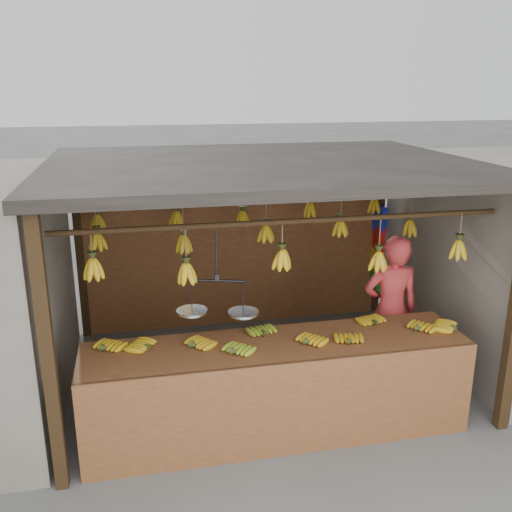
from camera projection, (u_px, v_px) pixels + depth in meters
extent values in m
plane|color=#5B5B57|center=(262.00, 373.00, 6.46)|extent=(80.00, 80.00, 0.00)
cube|color=black|center=(48.00, 359.00, 4.32)|extent=(0.10, 0.10, 2.30)
cube|color=black|center=(80.00, 250.00, 7.12)|extent=(0.10, 0.10, 2.30)
cube|color=black|center=(378.00, 233.00, 7.93)|extent=(0.10, 0.10, 2.30)
cube|color=black|center=(262.00, 165.00, 5.77)|extent=(4.30, 3.30, 0.10)
cylinder|color=black|center=(287.00, 222.00, 4.94)|extent=(4.00, 0.05, 0.05)
cylinder|color=black|center=(262.00, 199.00, 5.88)|extent=(4.00, 0.05, 0.05)
cylinder|color=black|center=(244.00, 183.00, 6.81)|extent=(4.00, 0.05, 0.05)
cube|color=brown|center=(237.00, 259.00, 7.60)|extent=(4.00, 0.06, 1.80)
cube|color=brown|center=(277.00, 347.00, 5.16)|extent=(3.50, 0.78, 0.08)
cube|color=brown|center=(288.00, 410.00, 4.91)|extent=(3.50, 0.04, 0.90)
cube|color=black|center=(90.00, 434.00, 4.64)|extent=(0.07, 0.07, 0.82)
cube|color=black|center=(457.00, 390.00, 5.30)|extent=(0.07, 0.07, 0.82)
cube|color=black|center=(95.00, 392.00, 5.28)|extent=(0.07, 0.07, 0.82)
cube|color=black|center=(422.00, 357.00, 5.94)|extent=(0.07, 0.07, 0.82)
ellipsoid|color=gold|center=(105.00, 349.00, 4.96)|extent=(0.28, 0.30, 0.06)
ellipsoid|color=gold|center=(149.00, 347.00, 5.01)|extent=(0.30, 0.28, 0.06)
ellipsoid|color=gold|center=(194.00, 346.00, 5.02)|extent=(0.30, 0.29, 0.06)
ellipsoid|color=#92A523|center=(234.00, 353.00, 4.90)|extent=(0.29, 0.30, 0.06)
ellipsoid|color=#92A523|center=(265.00, 334.00, 5.27)|extent=(0.23, 0.27, 0.06)
ellipsoid|color=gold|center=(308.00, 343.00, 5.09)|extent=(0.30, 0.29, 0.06)
ellipsoid|color=gold|center=(350.00, 342.00, 5.10)|extent=(0.23, 0.27, 0.06)
ellipsoid|color=gold|center=(376.00, 323.00, 5.51)|extent=(0.24, 0.28, 0.06)
ellipsoid|color=gold|center=(419.00, 329.00, 5.36)|extent=(0.30, 0.29, 0.06)
ellipsoid|color=gold|center=(454.00, 328.00, 5.39)|extent=(0.30, 0.29, 0.06)
ellipsoid|color=gold|center=(94.00, 269.00, 4.74)|extent=(0.16, 0.16, 0.28)
ellipsoid|color=gold|center=(187.00, 273.00, 4.92)|extent=(0.16, 0.16, 0.28)
ellipsoid|color=gold|center=(282.00, 260.00, 5.06)|extent=(0.16, 0.16, 0.28)
ellipsoid|color=gold|center=(378.00, 261.00, 5.24)|extent=(0.16, 0.16, 0.28)
ellipsoid|color=gold|center=(458.00, 250.00, 5.35)|extent=(0.16, 0.16, 0.28)
ellipsoid|color=gold|center=(98.00, 241.00, 5.61)|extent=(0.16, 0.16, 0.28)
ellipsoid|color=gold|center=(184.00, 244.00, 5.83)|extent=(0.16, 0.16, 0.28)
ellipsoid|color=gold|center=(266.00, 233.00, 5.96)|extent=(0.16, 0.16, 0.28)
ellipsoid|color=gold|center=(340.00, 228.00, 6.17)|extent=(0.16, 0.16, 0.28)
ellipsoid|color=gold|center=(410.00, 228.00, 6.30)|extent=(0.16, 0.16, 0.28)
ellipsoid|color=gold|center=(98.00, 222.00, 6.61)|extent=(0.16, 0.16, 0.28)
ellipsoid|color=gold|center=(176.00, 219.00, 6.76)|extent=(0.16, 0.16, 0.28)
ellipsoid|color=gold|center=(243.00, 218.00, 6.89)|extent=(0.16, 0.16, 0.28)
ellipsoid|color=gold|center=(310.00, 210.00, 7.06)|extent=(0.16, 0.16, 0.28)
ellipsoid|color=gold|center=(374.00, 206.00, 7.26)|extent=(0.16, 0.16, 0.28)
cylinder|color=black|center=(216.00, 253.00, 4.89)|extent=(0.02, 0.02, 0.50)
cylinder|color=black|center=(217.00, 281.00, 4.96)|extent=(0.48, 0.16, 0.02)
cylinder|color=silver|center=(192.00, 312.00, 5.06)|extent=(0.27, 0.27, 0.02)
cylinder|color=silver|center=(243.00, 313.00, 5.03)|extent=(0.27, 0.27, 0.02)
imported|color=#BF3333|center=(390.00, 311.00, 6.07)|extent=(0.64, 0.45, 1.66)
cube|color=#1426BF|center=(380.00, 218.00, 7.70)|extent=(0.08, 0.26, 0.34)
cube|color=red|center=(378.00, 238.00, 7.79)|extent=(0.08, 0.26, 0.34)
cube|color=yellow|center=(377.00, 260.00, 7.88)|extent=(0.08, 0.26, 0.34)
cube|color=#199926|center=(376.00, 279.00, 7.96)|extent=(0.08, 0.26, 0.34)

